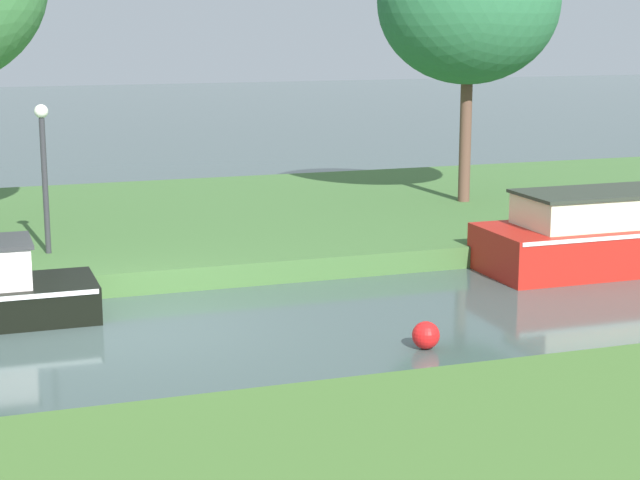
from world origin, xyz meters
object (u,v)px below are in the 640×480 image
Objects in this scene: red_narrowboat at (621,232)px; channel_buoy at (426,335)px; willow_tree_centre at (469,3)px; lamp_post at (44,159)px.

channel_buoy is at bearing -148.24° from red_narrowboat.
willow_tree_centre reaches higher than lamp_post.
willow_tree_centre is at bearing 15.07° from lamp_post.
lamp_post is at bearing 126.34° from channel_buoy.
willow_tree_centre is 2.37× the size of lamp_post.
willow_tree_centre is 10.99m from channel_buoy.
red_narrowboat is at bearing -15.60° from lamp_post.
lamp_post is 7.84m from channel_buoy.
channel_buoy is (-5.43, -3.36, -0.46)m from red_narrowboat.
lamp_post is (-9.43, -2.54, -2.74)m from willow_tree_centre.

